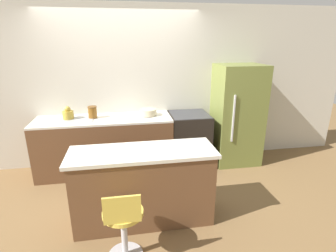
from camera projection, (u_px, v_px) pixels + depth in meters
ground_plane at (127, 179)px, 4.07m from camera, size 14.00×14.00×0.00m
wall_back at (122, 88)px, 4.30m from camera, size 8.00×0.06×2.60m
back_counter at (106, 145)px, 4.19m from camera, size 2.10×0.64×0.90m
kitchen_island at (144, 186)px, 3.02m from camera, size 1.63×0.55×0.89m
oven_range at (189, 140)px, 4.42m from camera, size 0.63×0.65×0.90m
refrigerator at (237, 115)px, 4.43m from camera, size 0.76×0.65×1.68m
stool_chair at (124, 226)px, 2.47m from camera, size 0.39×0.39×0.80m
kettle at (68, 114)px, 3.99m from camera, size 0.16×0.16×0.20m
mixing_bowl at (148, 112)px, 4.20m from camera, size 0.27×0.27×0.10m
canister_jar at (93, 112)px, 4.04m from camera, size 0.14×0.14×0.18m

